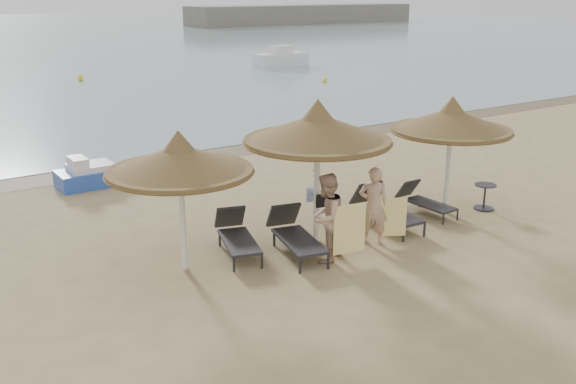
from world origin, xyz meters
name	(u,v)px	position (x,y,z in m)	size (l,w,h in m)	color
ground	(338,252)	(0.00, 0.00, 0.00)	(160.00, 160.00, 0.00)	tan
wet_sand_strip	(166,161)	(0.00, 9.40, 0.00)	(200.00, 1.60, 0.01)	brown
palapa_left	(179,160)	(-3.16, 1.05, 2.32)	(2.94, 2.94, 2.91)	silver
palapa_center	(318,129)	(0.01, 0.82, 2.60)	(3.29, 3.29, 3.26)	silver
palapa_right	(451,121)	(3.93, 0.58, 2.39)	(3.03, 3.03, 3.01)	silver
lounger_far_left	(236,234)	(-1.81, 1.28, 0.39)	(1.17, 2.05, 0.87)	#28272F
lounger_near_left	(294,233)	(-0.75, 0.58, 0.42)	(1.14, 2.18, 0.93)	#28272F
lounger_near_right	(383,208)	(1.99, 0.78, 0.42)	(0.81, 2.14, 0.94)	#28272F
lounger_far_right	(423,200)	(3.44, 0.86, 0.34)	(0.61, 1.72, 0.76)	#28272F
side_table	(484,197)	(4.97, 0.18, 0.32)	(0.56, 0.56, 0.67)	#28272F
person_left	(326,211)	(-0.47, -0.18, 1.10)	(1.01, 0.66, 2.21)	tan
person_right	(374,199)	(0.98, 0.00, 1.04)	(0.96, 0.62, 2.08)	tan
towel_left	(350,229)	(-0.12, -0.53, 0.74)	(0.76, 0.12, 1.08)	yellow
towel_right	(392,217)	(1.33, -0.25, 0.63)	(0.57, 0.34, 0.91)	yellow
bag_patterned	(312,194)	(0.01, 1.00, 1.07)	(0.26, 0.09, 0.32)	white
bag_dark	(321,201)	(0.01, 0.66, 1.00)	(0.22, 0.10, 0.30)	black
pedal_boat	(90,175)	(-2.95, 7.96, 0.33)	(1.94, 1.16, 0.90)	#2A4FB0
buoy_mid	(80,78)	(3.47, 30.78, 0.18)	(0.37, 0.37, 0.37)	yellow
buoy_right	(324,80)	(15.74, 21.60, 0.15)	(0.31, 0.31, 0.31)	yellow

